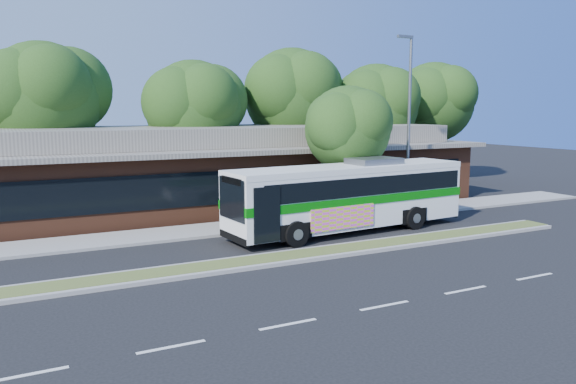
# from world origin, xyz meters

# --- Properties ---
(ground) EXTENTS (120.00, 120.00, 0.00)m
(ground) POSITION_xyz_m (0.00, 0.00, 0.00)
(ground) COLOR black
(ground) RESTS_ON ground
(median_strip) EXTENTS (26.00, 1.10, 0.15)m
(median_strip) POSITION_xyz_m (0.00, 0.60, 0.07)
(median_strip) COLOR #405022
(median_strip) RESTS_ON ground
(sidewalk) EXTENTS (44.00, 2.60, 0.12)m
(sidewalk) POSITION_xyz_m (0.00, 6.40, 0.06)
(sidewalk) COLOR gray
(sidewalk) RESTS_ON ground
(plaza_building) EXTENTS (33.20, 11.20, 4.45)m
(plaza_building) POSITION_xyz_m (0.00, 12.99, 2.13)
(plaza_building) COLOR brown
(plaza_building) RESTS_ON ground
(lamp_post) EXTENTS (0.93, 0.18, 9.07)m
(lamp_post) POSITION_xyz_m (9.56, 6.00, 4.90)
(lamp_post) COLOR slate
(lamp_post) RESTS_ON ground
(tree_bg_b) EXTENTS (6.69, 6.00, 9.00)m
(tree_bg_b) POSITION_xyz_m (-6.57, 16.14, 6.14)
(tree_bg_b) COLOR black
(tree_bg_b) RESTS_ON ground
(tree_bg_c) EXTENTS (6.24, 5.60, 8.26)m
(tree_bg_c) POSITION_xyz_m (1.40, 15.13, 5.59)
(tree_bg_c) COLOR black
(tree_bg_c) RESTS_ON ground
(tree_bg_d) EXTENTS (6.91, 6.20, 9.37)m
(tree_bg_d) POSITION_xyz_m (8.45, 16.15, 6.42)
(tree_bg_d) COLOR black
(tree_bg_d) RESTS_ON ground
(tree_bg_e) EXTENTS (6.47, 5.80, 8.50)m
(tree_bg_e) POSITION_xyz_m (14.42, 15.14, 5.74)
(tree_bg_e) COLOR black
(tree_bg_e) RESTS_ON ground
(tree_bg_f) EXTENTS (6.69, 6.00, 8.92)m
(tree_bg_f) POSITION_xyz_m (20.43, 16.14, 6.06)
(tree_bg_f) COLOR black
(tree_bg_f) RESTS_ON ground
(transit_bus) EXTENTS (11.62, 3.38, 3.22)m
(transit_bus) POSITION_xyz_m (4.43, 3.55, 1.79)
(transit_bus) COLOR white
(transit_bus) RESTS_ON ground
(sidewalk_tree) EXTENTS (4.70, 4.22, 6.55)m
(sidewalk_tree) POSITION_xyz_m (6.30, 6.30, 4.53)
(sidewalk_tree) COLOR black
(sidewalk_tree) RESTS_ON ground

